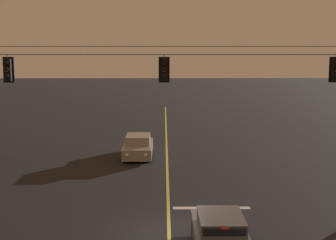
% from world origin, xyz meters
% --- Properties ---
extents(ground_plane, '(180.00, 180.00, 0.00)m').
position_xyz_m(ground_plane, '(0.00, 0.00, 0.00)').
color(ground_plane, black).
extents(lane_centre_stripe, '(0.14, 60.00, 0.01)m').
position_xyz_m(lane_centre_stripe, '(0.00, 9.74, 0.00)').
color(lane_centre_stripe, '#D1C64C').
rests_on(lane_centre_stripe, ground).
extents(stop_bar_paint, '(3.40, 0.36, 0.01)m').
position_xyz_m(stop_bar_paint, '(1.90, 3.14, 0.00)').
color(stop_bar_paint, silver).
rests_on(stop_bar_paint, ground).
extents(signal_span_assembly, '(21.66, 0.32, 8.09)m').
position_xyz_m(signal_span_assembly, '(-0.00, 3.74, 4.21)').
color(signal_span_assembly, '#423021').
rests_on(signal_span_assembly, ground).
extents(traffic_light_leftmost, '(0.48, 0.41, 1.22)m').
position_xyz_m(traffic_light_leftmost, '(-6.95, 3.72, 6.03)').
color(traffic_light_leftmost, black).
extents(traffic_light_left_inner, '(0.48, 0.41, 1.22)m').
position_xyz_m(traffic_light_left_inner, '(-0.18, 3.72, 6.03)').
color(traffic_light_left_inner, black).
extents(traffic_light_centre, '(0.48, 0.41, 1.22)m').
position_xyz_m(traffic_light_centre, '(7.29, 3.72, 6.03)').
color(traffic_light_centre, black).
extents(car_waiting_near_lane, '(1.80, 4.33, 1.39)m').
position_xyz_m(car_waiting_near_lane, '(1.74, -1.76, 0.65)').
color(car_waiting_near_lane, '#4C4C51').
rests_on(car_waiting_near_lane, ground).
extents(car_oncoming_lead, '(1.80, 4.42, 1.39)m').
position_xyz_m(car_oncoming_lead, '(-1.84, 13.55, 0.65)').
color(car_oncoming_lead, gray).
rests_on(car_oncoming_lead, ground).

